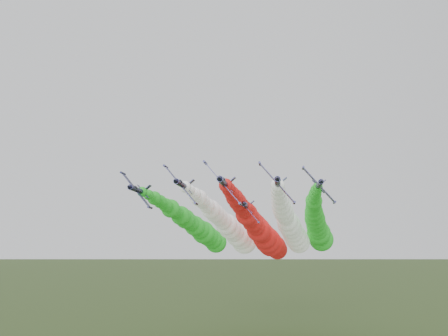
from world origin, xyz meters
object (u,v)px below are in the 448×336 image
at_px(jet_inner_right, 292,228).
at_px(jet_outer_left, 200,230).
at_px(jet_outer_right, 318,227).
at_px(jet_trail, 269,238).
at_px(jet_lead, 261,232).
at_px(jet_inner_left, 232,230).

bearing_deg(jet_inner_right, jet_outer_left, 163.32).
bearing_deg(jet_inner_right, jet_outer_right, 57.76).
height_order(jet_outer_right, jet_trail, jet_outer_right).
distance_m(jet_inner_right, jet_trail, 20.47).
distance_m(jet_outer_left, jet_outer_right, 38.98).
bearing_deg(jet_lead, jet_outer_left, 149.94).
distance_m(jet_inner_left, jet_inner_right, 19.12).
relative_size(jet_lead, jet_inner_left, 1.00).
xyz_separation_m(jet_lead, jet_outer_right, (18.12, 17.16, 1.83)).
bearing_deg(jet_outer_left, jet_outer_right, 7.81).
height_order(jet_outer_left, jet_outer_right, jet_outer_right).
height_order(jet_inner_right, jet_outer_left, jet_outer_left).
height_order(jet_lead, jet_outer_left, jet_outer_left).
distance_m(jet_inner_left, jet_outer_left, 11.87).
bearing_deg(jet_inner_left, jet_outer_right, 18.46).
distance_m(jet_lead, jet_outer_left, 23.70).
bearing_deg(jet_lead, jet_inner_left, 139.12).
xyz_separation_m(jet_lead, jet_inner_right, (9.17, 2.97, 1.08)).
relative_size(jet_outer_right, jet_trail, 1.01).
distance_m(jet_inner_right, jet_outer_right, 16.79).
xyz_separation_m(jet_lead, jet_trail, (1.81, 21.88, -1.65)).
xyz_separation_m(jet_inner_right, jet_trail, (-7.37, 18.91, -2.73)).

